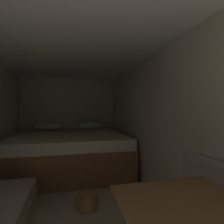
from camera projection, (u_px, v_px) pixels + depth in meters
The scene contains 7 objects.
ground_plane at pixel (70, 210), 2.38m from camera, with size 7.17×7.17×0.00m, color #A39984.
wall_back at pixel (69, 118), 4.91m from camera, with size 2.48×0.05×2.10m, color beige.
wall_right at pixel (158, 126), 2.64m from camera, with size 0.05×5.17×2.10m, color beige.
ceiling_slab at pixel (70, 43), 2.34m from camera, with size 2.48×5.17×0.05m, color white.
bed at pixel (70, 152), 3.90m from camera, with size 2.26×1.99×0.96m.
dinette_table at pixel (185, 218), 1.10m from camera, with size 0.76×0.68×0.75m.
wicker_basket at pixel (87, 201), 2.43m from camera, with size 0.29×0.29×0.18m.
Camera 1 is at (-0.01, -0.49, 1.30)m, focal length 29.97 mm.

